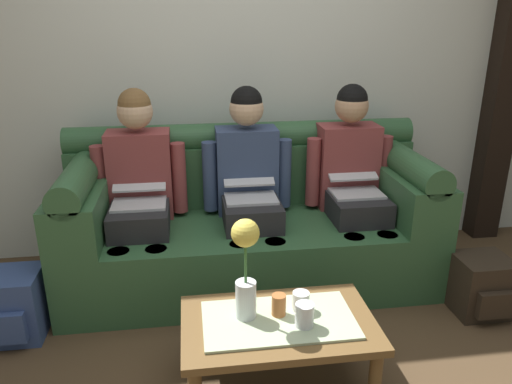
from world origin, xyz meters
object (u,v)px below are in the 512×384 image
object	(u,v)px
cup_near_left	(279,305)
coffee_table	(279,329)
cup_far_center	(304,315)
backpack_right	(481,286)
couch	(249,223)
person_middle	(249,180)
person_left	(139,185)
flower_vase	(246,264)
cup_near_right	(301,301)
backpack_left	(10,306)
person_right	(352,176)

from	to	relation	value
cup_near_left	coffee_table	bearing A→B (deg)	-99.61
cup_far_center	backpack_right	world-z (taller)	cup_far_center
couch	person_middle	world-z (taller)	person_middle
person_left	cup_near_left	bearing A→B (deg)	-56.34
person_middle	cup_far_center	size ratio (longest dim) A/B	11.68
person_left	flower_vase	bearing A→B (deg)	-62.38
couch	coffee_table	distance (m)	1.04
cup_near_left	cup_near_right	distance (m)	0.11
coffee_table	backpack_left	world-z (taller)	backpack_left
flower_vase	backpack_left	world-z (taller)	flower_vase
backpack_right	flower_vase	bearing A→B (deg)	-164.37
couch	cup_far_center	distance (m)	1.11
backpack_left	person_right	bearing A→B (deg)	13.32
cup_near_right	person_middle	bearing A→B (deg)	96.51
cup_far_center	coffee_table	bearing A→B (deg)	147.29
flower_vase	person_left	bearing A→B (deg)	117.62
cup_near_left	person_left	bearing A→B (deg)	123.66
person_middle	coffee_table	world-z (taller)	person_middle
cup_near_left	cup_far_center	xyz separation A→B (m)	(0.09, -0.10, 0.00)
person_middle	cup_near_left	size ratio (longest dim) A/B	12.47
coffee_table	backpack_left	xyz separation A→B (m)	(-1.32, 0.56, -0.12)
couch	cup_near_right	size ratio (longest dim) A/B	25.80
backpack_right	cup_near_right	bearing A→B (deg)	-161.96
couch	cup_near_left	xyz separation A→B (m)	(0.01, -1.00, 0.04)
person_right	backpack_left	xyz separation A→B (m)	(-1.98, -0.47, -0.48)
cup_far_center	person_middle	bearing A→B (deg)	95.17
cup_near_left	backpack_right	bearing A→B (deg)	17.62
backpack_left	person_middle	bearing A→B (deg)	19.54
person_middle	cup_far_center	xyz separation A→B (m)	(0.10, -1.10, -0.25)
backpack_left	couch	bearing A→B (deg)	19.67
person_middle	backpack_left	distance (m)	1.48
person_left	flower_vase	xyz separation A→B (m)	(0.52, -0.99, -0.04)
person_right	cup_near_left	world-z (taller)	person_right
cup_near_right	backpack_left	world-z (taller)	cup_near_right
person_left	person_middle	distance (m)	0.66
coffee_table	cup_near_right	size ratio (longest dim) A/B	9.80
flower_vase	backpack_left	distance (m)	1.37
cup_near_right	backpack_left	size ratio (longest dim) A/B	0.24
cup_near_right	backpack_right	xyz separation A→B (m)	(1.14, 0.37, -0.24)
coffee_table	flower_vase	distance (m)	0.35
flower_vase	backpack_right	size ratio (longest dim) A/B	1.39
couch	person_left	distance (m)	0.72
person_middle	person_left	bearing A→B (deg)	180.00
coffee_table	backpack_right	size ratio (longest dim) A/B	2.55
person_middle	coffee_table	size ratio (longest dim) A/B	1.43
flower_vase	cup_near_right	bearing A→B (deg)	4.07
coffee_table	flower_vase	bearing A→B (deg)	164.44
couch	coffee_table	bearing A→B (deg)	-90.00
person_middle	backpack_right	xyz separation A→B (m)	(1.25, -0.60, -0.49)
person_right	flower_vase	size ratio (longest dim) A/B	2.62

